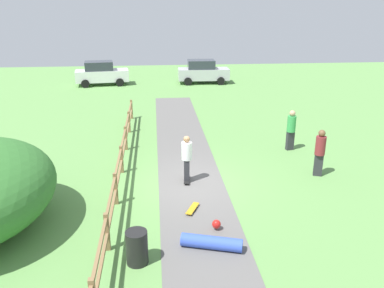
{
  "coord_description": "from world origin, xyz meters",
  "views": [
    {
      "loc": [
        -1.21,
        -12.91,
        6.21
      ],
      "look_at": [
        0.18,
        1.53,
        1.0
      ],
      "focal_mm": 36.35,
      "sensor_mm": 36.0,
      "label": 1
    }
  ],
  "objects_px": {
    "bystander_green": "(291,128)",
    "parked_car_silver": "(203,72)",
    "skater_fallen": "(212,241)",
    "parked_car_white": "(101,73)",
    "trash_bin": "(137,247)",
    "skateboard_loose": "(193,208)",
    "bystander_maroon": "(320,151)",
    "skater_riding": "(187,156)"
  },
  "relations": [
    {
      "from": "bystander_green",
      "to": "parked_car_silver",
      "type": "distance_m",
      "value": 16.33
    },
    {
      "from": "skater_fallen",
      "to": "parked_car_white",
      "type": "relative_size",
      "value": 0.38
    },
    {
      "from": "trash_bin",
      "to": "skater_fallen",
      "type": "height_order",
      "value": "trash_bin"
    },
    {
      "from": "skater_fallen",
      "to": "skateboard_loose",
      "type": "xyz_separation_m",
      "value": [
        -0.33,
        2.03,
        -0.11
      ]
    },
    {
      "from": "bystander_maroon",
      "to": "bystander_green",
      "type": "xyz_separation_m",
      "value": [
        -0.14,
        2.85,
        0.0
      ]
    },
    {
      "from": "trash_bin",
      "to": "bystander_green",
      "type": "relative_size",
      "value": 0.49
    },
    {
      "from": "skater_fallen",
      "to": "bystander_green",
      "type": "bearing_deg",
      "value": 57.3
    },
    {
      "from": "trash_bin",
      "to": "parked_car_silver",
      "type": "relative_size",
      "value": 0.21
    },
    {
      "from": "skater_riding",
      "to": "skater_fallen",
      "type": "xyz_separation_m",
      "value": [
        0.33,
        -4.22,
        -0.81
      ]
    },
    {
      "from": "trash_bin",
      "to": "skater_riding",
      "type": "xyz_separation_m",
      "value": [
        1.65,
        4.68,
        0.56
      ]
    },
    {
      "from": "trash_bin",
      "to": "parked_car_silver",
      "type": "distance_m",
      "value": 24.28
    },
    {
      "from": "skater_fallen",
      "to": "bystander_maroon",
      "type": "distance_m",
      "value": 6.45
    },
    {
      "from": "skater_fallen",
      "to": "parked_car_white",
      "type": "bearing_deg",
      "value": 103.73
    },
    {
      "from": "skateboard_loose",
      "to": "parked_car_white",
      "type": "bearing_deg",
      "value": 104.15
    },
    {
      "from": "skater_riding",
      "to": "bystander_green",
      "type": "height_order",
      "value": "bystander_green"
    },
    {
      "from": "skateboard_loose",
      "to": "parked_car_silver",
      "type": "bearing_deg",
      "value": 82.15
    },
    {
      "from": "parked_car_white",
      "to": "trash_bin",
      "type": "bearing_deg",
      "value": -81.11
    },
    {
      "from": "bystander_green",
      "to": "skater_riding",
      "type": "bearing_deg",
      "value": -149.12
    },
    {
      "from": "skateboard_loose",
      "to": "bystander_maroon",
      "type": "height_order",
      "value": "bystander_maroon"
    },
    {
      "from": "skater_riding",
      "to": "parked_car_silver",
      "type": "distance_m",
      "value": 19.38
    },
    {
      "from": "bystander_green",
      "to": "parked_car_white",
      "type": "distance_m",
      "value": 19.2
    },
    {
      "from": "skater_fallen",
      "to": "bystander_maroon",
      "type": "relative_size",
      "value": 0.92
    },
    {
      "from": "parked_car_white",
      "to": "bystander_maroon",
      "type": "bearing_deg",
      "value": -61.28
    },
    {
      "from": "parked_car_white",
      "to": "parked_car_silver",
      "type": "bearing_deg",
      "value": 0.05
    },
    {
      "from": "bystander_maroon",
      "to": "parked_car_white",
      "type": "relative_size",
      "value": 0.42
    },
    {
      "from": "skater_fallen",
      "to": "parked_car_silver",
      "type": "distance_m",
      "value": 23.53
    },
    {
      "from": "skater_riding",
      "to": "skateboard_loose",
      "type": "distance_m",
      "value": 2.38
    },
    {
      "from": "trash_bin",
      "to": "skateboard_loose",
      "type": "height_order",
      "value": "trash_bin"
    },
    {
      "from": "bystander_maroon",
      "to": "parked_car_silver",
      "type": "bearing_deg",
      "value": 96.34
    },
    {
      "from": "skateboard_loose",
      "to": "parked_car_white",
      "type": "height_order",
      "value": "parked_car_white"
    },
    {
      "from": "trash_bin",
      "to": "parked_car_silver",
      "type": "xyz_separation_m",
      "value": [
        4.6,
        23.84,
        0.51
      ]
    },
    {
      "from": "skater_riding",
      "to": "parked_car_silver",
      "type": "relative_size",
      "value": 0.42
    },
    {
      "from": "skater_fallen",
      "to": "bystander_maroon",
      "type": "height_order",
      "value": "bystander_maroon"
    },
    {
      "from": "bystander_green",
      "to": "parked_car_silver",
      "type": "relative_size",
      "value": 0.43
    },
    {
      "from": "trash_bin",
      "to": "parked_car_silver",
      "type": "bearing_deg",
      "value": 79.08
    },
    {
      "from": "parked_car_white",
      "to": "skater_fallen",
      "type": "bearing_deg",
      "value": -76.27
    },
    {
      "from": "parked_car_white",
      "to": "skater_riding",
      "type": "bearing_deg",
      "value": -74.3
    },
    {
      "from": "skater_fallen",
      "to": "bystander_green",
      "type": "xyz_separation_m",
      "value": [
        4.6,
        7.16,
        0.82
      ]
    },
    {
      "from": "skateboard_loose",
      "to": "parked_car_white",
      "type": "distance_m",
      "value": 22.02
    },
    {
      "from": "skater_riding",
      "to": "skater_fallen",
      "type": "relative_size",
      "value": 1.05
    },
    {
      "from": "trash_bin",
      "to": "skater_riding",
      "type": "relative_size",
      "value": 0.51
    },
    {
      "from": "bystander_green",
      "to": "parked_car_silver",
      "type": "height_order",
      "value": "parked_car_silver"
    }
  ]
}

